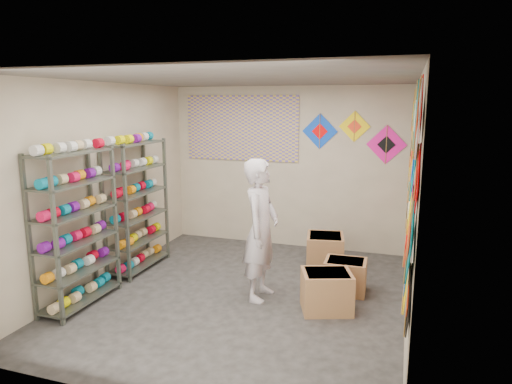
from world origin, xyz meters
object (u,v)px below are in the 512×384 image
(shelf_rack_back, at_px, (137,206))
(carton_a, at_px, (327,291))
(shelf_rack_front, at_px, (76,229))
(carton_b, at_px, (345,276))
(carton_c, at_px, (325,252))
(shopkeeper, at_px, (261,230))

(shelf_rack_back, height_order, carton_a, shelf_rack_back)
(shelf_rack_front, bearing_deg, shelf_rack_back, 90.00)
(shelf_rack_back, xyz_separation_m, carton_b, (3.03, 0.08, -0.74))
(carton_c, bearing_deg, carton_a, -89.58)
(carton_a, distance_m, carton_c, 1.42)
(shelf_rack_front, relative_size, carton_a, 3.33)
(carton_a, height_order, carton_b, carton_a)
(shelf_rack_back, xyz_separation_m, carton_c, (2.62, 0.86, -0.70))
(shelf_rack_back, relative_size, shopkeeper, 1.08)
(carton_a, bearing_deg, carton_b, 57.81)
(shopkeeper, bearing_deg, carton_a, -95.75)
(carton_a, relative_size, carton_b, 1.09)
(shelf_rack_front, distance_m, shopkeeper, 2.22)
(shelf_rack_back, distance_m, carton_c, 2.85)
(shelf_rack_back, height_order, carton_b, shelf_rack_back)
(shelf_rack_back, distance_m, shopkeeper, 2.08)
(carton_a, bearing_deg, shelf_rack_back, 150.06)
(shelf_rack_front, bearing_deg, carton_a, 14.83)
(carton_a, bearing_deg, shelf_rack_front, 175.41)
(carton_a, xyz_separation_m, carton_b, (0.14, 0.61, -0.02))
(carton_c, bearing_deg, shelf_rack_back, -172.10)
(shopkeeper, bearing_deg, carton_c, -22.68)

